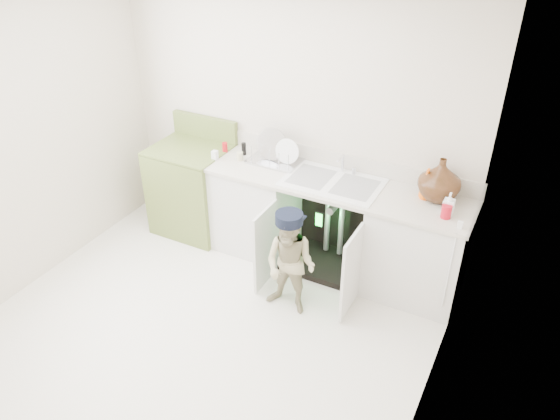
% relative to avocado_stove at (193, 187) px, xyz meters
% --- Properties ---
extents(ground, '(3.50, 3.50, 0.00)m').
position_rel_avocado_stove_xyz_m(ground, '(0.95, -1.18, -0.47)').
color(ground, beige).
rests_on(ground, ground).
extents(room_shell, '(6.00, 5.50, 1.26)m').
position_rel_avocado_stove_xyz_m(room_shell, '(0.95, -1.18, 0.78)').
color(room_shell, beige).
rests_on(room_shell, ground).
extents(counter_run, '(2.44, 1.02, 1.26)m').
position_rel_avocado_stove_xyz_m(counter_run, '(1.54, 0.03, 0.01)').
color(counter_run, silver).
rests_on(counter_run, ground).
extents(avocado_stove, '(0.73, 0.65, 1.14)m').
position_rel_avocado_stove_xyz_m(avocado_stove, '(0.00, 0.00, 0.00)').
color(avocado_stove, olive).
rests_on(avocado_stove, ground).
extents(repair_worker, '(0.46, 0.55, 0.94)m').
position_rel_avocado_stove_xyz_m(repair_worker, '(1.45, -0.69, 0.01)').
color(repair_worker, tan).
rests_on(repair_worker, ground).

